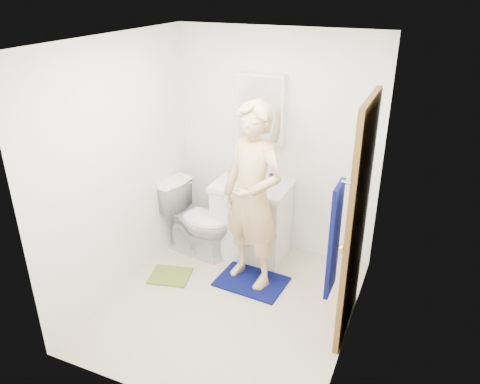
% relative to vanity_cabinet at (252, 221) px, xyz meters
% --- Properties ---
extents(floor, '(2.20, 2.40, 0.02)m').
position_rel_vanity_cabinet_xyz_m(floor, '(0.15, -0.91, -0.41)').
color(floor, beige).
rests_on(floor, ground).
extents(ceiling, '(2.20, 2.40, 0.02)m').
position_rel_vanity_cabinet_xyz_m(ceiling, '(0.15, -0.91, 2.01)').
color(ceiling, white).
rests_on(ceiling, ground).
extents(wall_back, '(2.20, 0.02, 2.40)m').
position_rel_vanity_cabinet_xyz_m(wall_back, '(0.15, 0.30, 0.80)').
color(wall_back, white).
rests_on(wall_back, ground).
extents(wall_front, '(2.20, 0.02, 2.40)m').
position_rel_vanity_cabinet_xyz_m(wall_front, '(0.15, -2.12, 0.80)').
color(wall_front, white).
rests_on(wall_front, ground).
extents(wall_left, '(0.02, 2.40, 2.40)m').
position_rel_vanity_cabinet_xyz_m(wall_left, '(-0.96, -0.91, 0.80)').
color(wall_left, white).
rests_on(wall_left, ground).
extents(wall_right, '(0.02, 2.40, 2.40)m').
position_rel_vanity_cabinet_xyz_m(wall_right, '(1.26, -0.91, 0.80)').
color(wall_right, white).
rests_on(wall_right, ground).
extents(vanity_cabinet, '(0.75, 0.55, 0.80)m').
position_rel_vanity_cabinet_xyz_m(vanity_cabinet, '(0.00, 0.00, 0.00)').
color(vanity_cabinet, white).
rests_on(vanity_cabinet, floor).
extents(countertop, '(0.79, 0.59, 0.05)m').
position_rel_vanity_cabinet_xyz_m(countertop, '(0.00, 0.00, 0.43)').
color(countertop, white).
rests_on(countertop, vanity_cabinet).
extents(sink_basin, '(0.40, 0.40, 0.03)m').
position_rel_vanity_cabinet_xyz_m(sink_basin, '(0.00, 0.00, 0.44)').
color(sink_basin, white).
rests_on(sink_basin, countertop).
extents(faucet, '(0.03, 0.03, 0.12)m').
position_rel_vanity_cabinet_xyz_m(faucet, '(0.00, 0.18, 0.51)').
color(faucet, silver).
rests_on(faucet, countertop).
extents(medicine_cabinet, '(0.50, 0.12, 0.70)m').
position_rel_vanity_cabinet_xyz_m(medicine_cabinet, '(0.00, 0.22, 1.20)').
color(medicine_cabinet, white).
rests_on(medicine_cabinet, wall_back).
extents(mirror_panel, '(0.46, 0.01, 0.66)m').
position_rel_vanity_cabinet_xyz_m(mirror_panel, '(0.00, 0.16, 1.20)').
color(mirror_panel, white).
rests_on(mirror_panel, wall_back).
extents(door, '(0.05, 0.80, 2.05)m').
position_rel_vanity_cabinet_xyz_m(door, '(1.22, -0.76, 0.62)').
color(door, brown).
rests_on(door, ground).
extents(door_knob, '(0.07, 0.07, 0.07)m').
position_rel_vanity_cabinet_xyz_m(door_knob, '(1.18, -1.08, 0.55)').
color(door_knob, gold).
rests_on(door_knob, door).
extents(towel, '(0.03, 0.24, 0.80)m').
position_rel_vanity_cabinet_xyz_m(towel, '(1.18, -1.48, 0.85)').
color(towel, '#080E50').
rests_on(towel, wall_right).
extents(towel_hook, '(0.06, 0.02, 0.02)m').
position_rel_vanity_cabinet_xyz_m(towel_hook, '(1.22, -1.48, 1.27)').
color(towel_hook, silver).
rests_on(towel_hook, wall_right).
extents(toilet, '(0.87, 0.59, 0.82)m').
position_rel_vanity_cabinet_xyz_m(toilet, '(-0.56, -0.21, 0.01)').
color(toilet, white).
rests_on(toilet, floor).
extents(bath_mat, '(0.71, 0.53, 0.02)m').
position_rel_vanity_cabinet_xyz_m(bath_mat, '(0.21, -0.53, -0.39)').
color(bath_mat, '#080E50').
rests_on(bath_mat, floor).
extents(green_rug, '(0.47, 0.42, 0.02)m').
position_rel_vanity_cabinet_xyz_m(green_rug, '(-0.59, -0.77, -0.39)').
color(green_rug, olive).
rests_on(green_rug, floor).
extents(soap_dispenser, '(0.11, 0.11, 0.19)m').
position_rel_vanity_cabinet_xyz_m(soap_dispenser, '(-0.22, -0.05, 0.54)').
color(soap_dispenser, '#D56384').
rests_on(soap_dispenser, countertop).
extents(toothbrush_cup, '(0.16, 0.16, 0.09)m').
position_rel_vanity_cabinet_xyz_m(toothbrush_cup, '(0.20, 0.11, 0.50)').
color(toothbrush_cup, '#6D408D').
rests_on(toothbrush_cup, countertop).
extents(man, '(0.78, 0.63, 1.83)m').
position_rel_vanity_cabinet_xyz_m(man, '(0.20, -0.49, 0.54)').
color(man, '#DEB87C').
rests_on(man, bath_mat).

